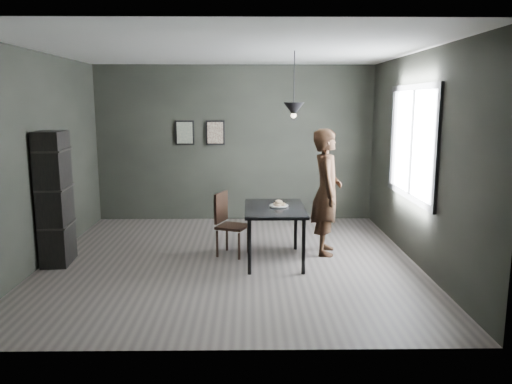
{
  "coord_description": "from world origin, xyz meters",
  "views": [
    {
      "loc": [
        0.26,
        -6.56,
        2.15
      ],
      "look_at": [
        0.35,
        0.05,
        0.95
      ],
      "focal_mm": 35.0,
      "sensor_mm": 36.0,
      "label": 1
    }
  ],
  "objects_px": {
    "white_plate": "(279,206)",
    "shelf_unit": "(55,198)",
    "cafe_table": "(275,213)",
    "woman": "(327,192)",
    "pendant_lamp": "(294,109)",
    "wood_chair": "(227,220)"
  },
  "relations": [
    {
      "from": "shelf_unit",
      "to": "pendant_lamp",
      "type": "distance_m",
      "value": 3.38
    },
    {
      "from": "cafe_table",
      "to": "pendant_lamp",
      "type": "distance_m",
      "value": 1.41
    },
    {
      "from": "white_plate",
      "to": "shelf_unit",
      "type": "relative_size",
      "value": 0.13
    },
    {
      "from": "white_plate",
      "to": "wood_chair",
      "type": "height_order",
      "value": "wood_chair"
    },
    {
      "from": "cafe_table",
      "to": "white_plate",
      "type": "height_order",
      "value": "white_plate"
    },
    {
      "from": "wood_chair",
      "to": "pendant_lamp",
      "type": "distance_m",
      "value": 1.8
    },
    {
      "from": "cafe_table",
      "to": "wood_chair",
      "type": "distance_m",
      "value": 0.74
    },
    {
      "from": "white_plate",
      "to": "pendant_lamp",
      "type": "height_order",
      "value": "pendant_lamp"
    },
    {
      "from": "shelf_unit",
      "to": "pendant_lamp",
      "type": "height_order",
      "value": "pendant_lamp"
    },
    {
      "from": "woman",
      "to": "pendant_lamp",
      "type": "height_order",
      "value": "pendant_lamp"
    },
    {
      "from": "shelf_unit",
      "to": "wood_chair",
      "type": "bearing_deg",
      "value": 3.92
    },
    {
      "from": "cafe_table",
      "to": "shelf_unit",
      "type": "xyz_separation_m",
      "value": [
        -2.92,
        -0.04,
        0.22
      ]
    },
    {
      "from": "white_plate",
      "to": "shelf_unit",
      "type": "height_order",
      "value": "shelf_unit"
    },
    {
      "from": "cafe_table",
      "to": "woman",
      "type": "bearing_deg",
      "value": 25.3
    },
    {
      "from": "white_plate",
      "to": "woman",
      "type": "height_order",
      "value": "woman"
    },
    {
      "from": "cafe_table",
      "to": "woman",
      "type": "distance_m",
      "value": 0.86
    },
    {
      "from": "pendant_lamp",
      "to": "cafe_table",
      "type": "bearing_deg",
      "value": -158.2
    },
    {
      "from": "white_plate",
      "to": "woman",
      "type": "bearing_deg",
      "value": 24.39
    },
    {
      "from": "pendant_lamp",
      "to": "woman",
      "type": "bearing_deg",
      "value": 26.97
    },
    {
      "from": "white_plate",
      "to": "wood_chair",
      "type": "relative_size",
      "value": 0.26
    },
    {
      "from": "cafe_table",
      "to": "wood_chair",
      "type": "xyz_separation_m",
      "value": [
        -0.65,
        0.3,
        -0.16
      ]
    },
    {
      "from": "cafe_table",
      "to": "shelf_unit",
      "type": "relative_size",
      "value": 0.68
    }
  ]
}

